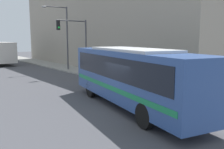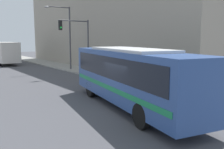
% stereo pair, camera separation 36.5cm
% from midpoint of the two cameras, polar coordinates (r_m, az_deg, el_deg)
% --- Properties ---
extents(ground_plane, '(120.00, 120.00, 0.00)m').
position_cam_midpoint_polar(ground_plane, '(12.94, 3.96, -8.46)').
color(ground_plane, '#47474C').
extents(sidewalk, '(3.08, 70.00, 0.14)m').
position_cam_midpoint_polar(sidewalk, '(32.83, -10.70, 1.77)').
color(sidewalk, gray).
rests_on(sidewalk, ground_plane).
extents(building_facade, '(6.00, 33.66, 12.63)m').
position_cam_midpoint_polar(building_facade, '(33.11, -2.04, 12.78)').
color(building_facade, '#9E9384').
rests_on(building_facade, ground_plane).
extents(city_bus, '(4.55, 10.92, 3.20)m').
position_cam_midpoint_polar(city_bus, '(13.23, 5.00, 0.19)').
color(city_bus, '#2D4C8C').
rests_on(city_bus, ground_plane).
extents(delivery_truck, '(2.47, 8.06, 3.17)m').
position_cam_midpoint_polar(delivery_truck, '(38.57, -23.15, 4.66)').
color(delivery_truck, silver).
rests_on(delivery_truck, ground_plane).
extents(fire_hydrant, '(0.21, 0.29, 0.73)m').
position_cam_midpoint_polar(fire_hydrant, '(19.60, 6.40, -1.22)').
color(fire_hydrant, '#999999').
rests_on(fire_hydrant, sidewalk).
extents(traffic_light_pole, '(3.28, 0.35, 5.39)m').
position_cam_midpoint_polar(traffic_light_pole, '(25.01, -7.28, 8.48)').
color(traffic_light_pole, '#47474C').
rests_on(traffic_light_pole, sidewalk).
extents(parking_meter, '(0.14, 0.14, 1.20)m').
position_cam_midpoint_polar(parking_meter, '(23.86, -2.65, 1.63)').
color(parking_meter, '#47474C').
rests_on(parking_meter, sidewalk).
extents(street_lamp, '(3.03, 0.28, 7.07)m').
position_cam_midpoint_polar(street_lamp, '(29.09, -10.01, 9.51)').
color(street_lamp, '#47474C').
rests_on(street_lamp, sidewalk).
extents(pedestrian_near_corner, '(0.34, 0.34, 1.83)m').
position_cam_midpoint_polar(pedestrian_near_corner, '(21.07, 8.00, 1.00)').
color(pedestrian_near_corner, '#23283D').
rests_on(pedestrian_near_corner, sidewalk).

